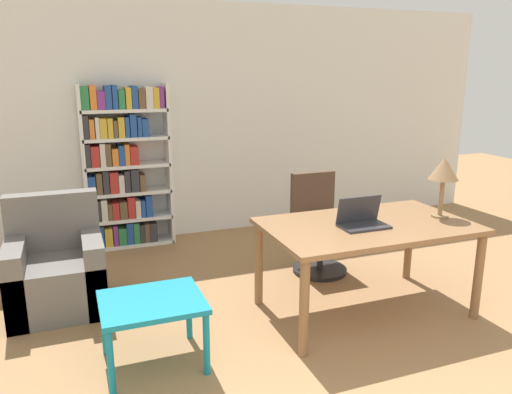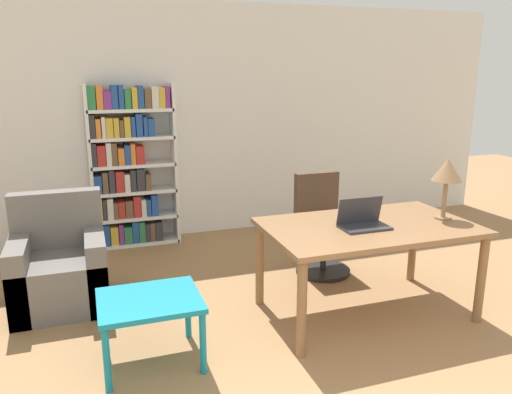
% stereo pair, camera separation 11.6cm
% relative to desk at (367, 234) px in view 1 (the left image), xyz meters
% --- Properties ---
extents(wall_back, '(8.00, 0.06, 2.70)m').
position_rel_desk_xyz_m(wall_back, '(-0.81, 2.53, 0.68)').
color(wall_back, white).
rests_on(wall_back, ground_plane).
extents(desk, '(1.65, 0.98, 0.76)m').
position_rel_desk_xyz_m(desk, '(0.00, 0.00, 0.00)').
color(desk, olive).
rests_on(desk, ground_plane).
extents(laptop, '(0.38, 0.22, 0.23)m').
position_rel_desk_xyz_m(laptop, '(-0.08, -0.05, 0.14)').
color(laptop, '#2D2D33').
rests_on(laptop, desk).
extents(table_lamp, '(0.24, 0.24, 0.50)m').
position_rel_desk_xyz_m(table_lamp, '(0.67, -0.05, 0.48)').
color(table_lamp, olive).
rests_on(table_lamp, desk).
extents(office_chair, '(0.53, 0.53, 0.97)m').
position_rel_desk_xyz_m(office_chair, '(0.05, 0.93, -0.23)').
color(office_chair, black).
rests_on(office_chair, ground_plane).
extents(side_table_blue, '(0.67, 0.56, 0.47)m').
position_rel_desk_xyz_m(side_table_blue, '(-1.75, -0.17, -0.26)').
color(side_table_blue, teal).
rests_on(side_table_blue, ground_plane).
extents(armchair, '(0.75, 0.74, 0.93)m').
position_rel_desk_xyz_m(armchair, '(-2.36, 0.97, -0.36)').
color(armchair, '#66605B').
rests_on(armchair, ground_plane).
extents(bookshelf, '(0.95, 0.28, 1.81)m').
position_rel_desk_xyz_m(bookshelf, '(-1.65, 2.34, 0.22)').
color(bookshelf, white).
rests_on(bookshelf, ground_plane).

